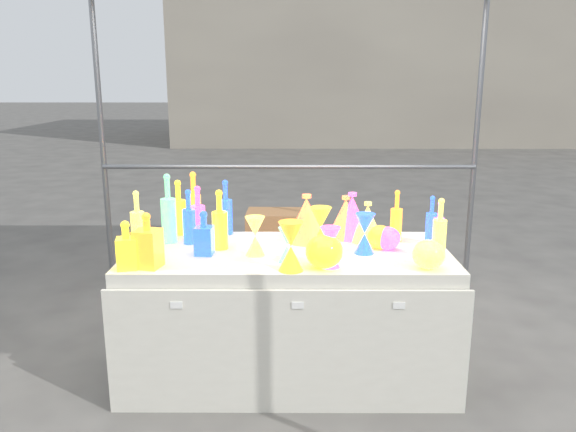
{
  "coord_description": "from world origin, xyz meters",
  "views": [
    {
      "loc": [
        0.01,
        -3.01,
        1.68
      ],
      "look_at": [
        0.0,
        0.0,
        0.95
      ],
      "focal_mm": 35.0,
      "sensor_mm": 36.0,
      "label": 1
    }
  ],
  "objects_px": {
    "bottle_0": "(179,207)",
    "lampshade_0": "(306,218)",
    "decanter_0": "(126,245)",
    "display_table": "(288,313)",
    "hourglass_0": "(291,246)",
    "globe_0": "(324,253)",
    "cardboard_box_closed": "(275,231)"
  },
  "relations": [
    {
      "from": "display_table",
      "to": "bottle_0",
      "type": "bearing_deg",
      "value": 151.96
    },
    {
      "from": "cardboard_box_closed",
      "to": "hourglass_0",
      "type": "distance_m",
      "value": 2.82
    },
    {
      "from": "globe_0",
      "to": "display_table",
      "type": "bearing_deg",
      "value": 123.13
    },
    {
      "from": "bottle_0",
      "to": "hourglass_0",
      "type": "bearing_deg",
      "value": -44.78
    },
    {
      "from": "decanter_0",
      "to": "hourglass_0",
      "type": "bearing_deg",
      "value": -13.04
    },
    {
      "from": "cardboard_box_closed",
      "to": "globe_0",
      "type": "bearing_deg",
      "value": -81.64
    },
    {
      "from": "display_table",
      "to": "globe_0",
      "type": "distance_m",
      "value": 0.57
    },
    {
      "from": "cardboard_box_closed",
      "to": "bottle_0",
      "type": "xyz_separation_m",
      "value": [
        -0.54,
        -2.05,
        0.71
      ]
    },
    {
      "from": "globe_0",
      "to": "decanter_0",
      "type": "bearing_deg",
      "value": -178.89
    },
    {
      "from": "cardboard_box_closed",
      "to": "lampshade_0",
      "type": "relative_size",
      "value": 2.0
    },
    {
      "from": "display_table",
      "to": "globe_0",
      "type": "height_order",
      "value": "globe_0"
    },
    {
      "from": "display_table",
      "to": "cardboard_box_closed",
      "type": "height_order",
      "value": "display_table"
    },
    {
      "from": "hourglass_0",
      "to": "lampshade_0",
      "type": "relative_size",
      "value": 0.89
    },
    {
      "from": "decanter_0",
      "to": "lampshade_0",
      "type": "bearing_deg",
      "value": 17.25
    },
    {
      "from": "lampshade_0",
      "to": "bottle_0",
      "type": "bearing_deg",
      "value": 169.81
    },
    {
      "from": "display_table",
      "to": "cardboard_box_closed",
      "type": "distance_m",
      "value": 2.42
    },
    {
      "from": "lampshade_0",
      "to": "decanter_0",
      "type": "bearing_deg",
      "value": -150.05
    },
    {
      "from": "bottle_0",
      "to": "decanter_0",
      "type": "xyz_separation_m",
      "value": [
        -0.14,
        -0.66,
        -0.04
      ]
    },
    {
      "from": "display_table",
      "to": "decanter_0",
      "type": "height_order",
      "value": "decanter_0"
    },
    {
      "from": "display_table",
      "to": "hourglass_0",
      "type": "xyz_separation_m",
      "value": [
        0.02,
        -0.33,
        0.5
      ]
    },
    {
      "from": "hourglass_0",
      "to": "cardboard_box_closed",
      "type": "bearing_deg",
      "value": 93.19
    },
    {
      "from": "globe_0",
      "to": "hourglass_0",
      "type": "bearing_deg",
      "value": -165.89
    },
    {
      "from": "display_table",
      "to": "lampshade_0",
      "type": "distance_m",
      "value": 0.57
    },
    {
      "from": "bottle_0",
      "to": "lampshade_0",
      "type": "height_order",
      "value": "bottle_0"
    },
    {
      "from": "display_table",
      "to": "cardboard_box_closed",
      "type": "relative_size",
      "value": 3.25
    },
    {
      "from": "hourglass_0",
      "to": "lampshade_0",
      "type": "distance_m",
      "value": 0.53
    },
    {
      "from": "decanter_0",
      "to": "globe_0",
      "type": "distance_m",
      "value": 1.0
    },
    {
      "from": "decanter_0",
      "to": "globe_0",
      "type": "height_order",
      "value": "decanter_0"
    },
    {
      "from": "globe_0",
      "to": "lampshade_0",
      "type": "height_order",
      "value": "lampshade_0"
    },
    {
      "from": "bottle_0",
      "to": "hourglass_0",
      "type": "relative_size",
      "value": 1.35
    },
    {
      "from": "bottle_0",
      "to": "globe_0",
      "type": "height_order",
      "value": "bottle_0"
    },
    {
      "from": "hourglass_0",
      "to": "globe_0",
      "type": "distance_m",
      "value": 0.18
    }
  ]
}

